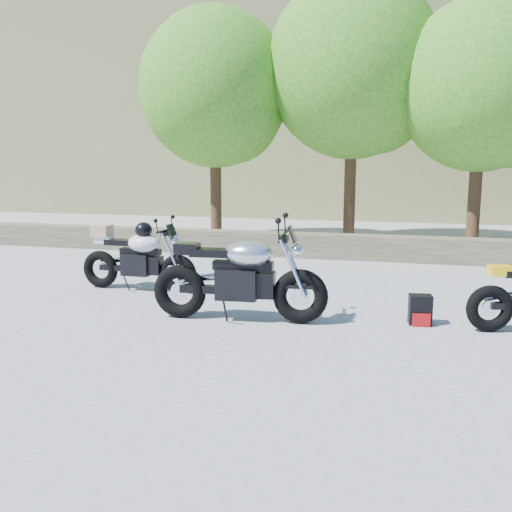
{
  "coord_description": "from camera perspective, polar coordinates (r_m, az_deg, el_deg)",
  "views": [
    {
      "loc": [
        2.19,
        -6.44,
        2.05
      ],
      "look_at": [
        0.2,
        1.0,
        0.75
      ],
      "focal_mm": 40.0,
      "sensor_mm": 36.0,
      "label": 1
    }
  ],
  "objects": [
    {
      "name": "ground",
      "position": [
        7.11,
        -3.67,
        -7.21
      ],
      "size": [
        90.0,
        90.0,
        0.0
      ],
      "primitive_type": "plane",
      "color": "gray",
      "rests_on": "ground"
    },
    {
      "name": "stone_wall",
      "position": [
        12.27,
        4.52,
        1.12
      ],
      "size": [
        22.0,
        0.55,
        0.5
      ],
      "primitive_type": "cube",
      "color": "#494231",
      "rests_on": "ground"
    },
    {
      "name": "hillside",
      "position": [
        34.88,
        16.96,
        18.17
      ],
      "size": [
        80.0,
        30.0,
        15.0
      ],
      "primitive_type": "cube",
      "color": "olive",
      "rests_on": "ground"
    },
    {
      "name": "tree_decid_left",
      "position": [
        14.42,
        -3.82,
        15.86
      ],
      "size": [
        3.67,
        3.67,
        5.62
      ],
      "color": "#382314",
      "rests_on": "ground"
    },
    {
      "name": "tree_decid_mid",
      "position": [
        14.18,
        10.08,
        17.5
      ],
      "size": [
        4.08,
        4.08,
        6.24
      ],
      "color": "#382314",
      "rests_on": "ground"
    },
    {
      "name": "tree_decid_right",
      "position": [
        13.54,
        22.09,
        15.04
      ],
      "size": [
        3.54,
        3.54,
        5.41
      ],
      "color": "#382314",
      "rests_on": "ground"
    },
    {
      "name": "silver_bike",
      "position": [
        7.3,
        -1.59,
        -2.22
      ],
      "size": [
        2.29,
        0.73,
        1.15
      ],
      "rotation": [
        0.0,
        0.0,
        0.09
      ],
      "color": "black",
      "rests_on": "ground"
    },
    {
      "name": "white_bike",
      "position": [
        9.2,
        -11.77,
        -0.09
      ],
      "size": [
        1.98,
        0.63,
        1.09
      ],
      "rotation": [
        0.0,
        0.0,
        -0.03
      ],
      "color": "black",
      "rests_on": "ground"
    },
    {
      "name": "backpack",
      "position": [
        7.49,
        16.1,
        -5.23
      ],
      "size": [
        0.3,
        0.27,
        0.38
      ],
      "rotation": [
        0.0,
        0.0,
        0.14
      ],
      "color": "black",
      "rests_on": "ground"
    }
  ]
}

